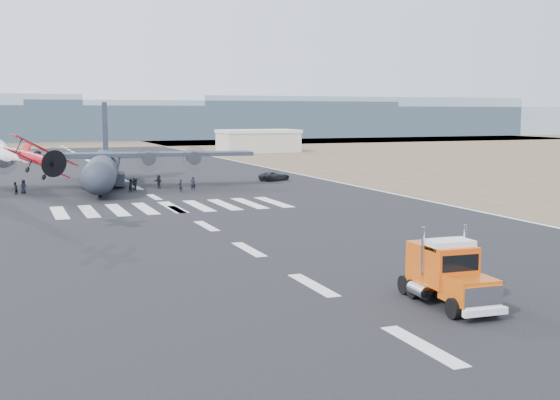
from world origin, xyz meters
TOP-DOWN VIEW (x-y plane):
  - ground at (0.00, 0.00)m, footprint 500.00×500.00m
  - scrub_far at (0.00, 230.00)m, footprint 500.00×80.00m
  - runway_markings at (0.00, 60.00)m, footprint 60.00×260.00m
  - ridge_seg_d at (0.00, 260.00)m, footprint 150.00×50.00m
  - ridge_seg_e at (65.00, 260.00)m, footprint 150.00×50.00m
  - ridge_seg_f at (130.00, 260.00)m, footprint 150.00×50.00m
  - ridge_seg_g at (195.00, 260.00)m, footprint 150.00×50.00m
  - hangar_right at (46.00, 150.00)m, footprint 20.50×12.50m
  - semi_truck at (5.04, 5.44)m, footprint 3.06×8.06m
  - aerobatic_biplane at (-14.44, 36.69)m, footprint 5.85×5.94m
  - transport_aircraft at (-4.21, 74.42)m, footprint 41.53×34.03m
  - support_vehicle at (21.60, 74.56)m, footprint 5.45×3.69m
  - crew_a at (4.36, 64.32)m, footprint 0.75×0.79m
  - crew_b at (-16.00, 69.08)m, footprint 0.88×0.92m
  - crew_c at (-0.65, 68.73)m, footprint 0.68×1.15m
  - crew_d at (-0.91, 68.74)m, footprint 1.11×0.96m
  - crew_e at (-14.95, 70.39)m, footprint 1.02×0.88m
  - crew_f at (2.65, 69.99)m, footprint 1.14×1.79m
  - crew_g at (6.42, 65.73)m, footprint 0.73×0.62m
  - crew_h at (-1.71, 66.48)m, footprint 0.98×0.92m

SIDE VIEW (x-z plane):
  - ground at x=0.00m, z-range 0.00..0.00m
  - scrub_far at x=0.00m, z-range 0.00..0.00m
  - runway_markings at x=0.00m, z-range 0.00..0.01m
  - support_vehicle at x=21.60m, z-range 0.00..1.39m
  - crew_b at x=-16.00m, z-range 0.00..1.62m
  - crew_c at x=-0.65m, z-range 0.00..1.67m
  - crew_a at x=4.36m, z-range 0.00..1.69m
  - crew_d at x=-0.91m, z-range 0.00..1.69m
  - crew_h at x=-1.71m, z-range 0.00..1.73m
  - crew_e at x=-14.95m, z-range 0.00..1.78m
  - crew_f at x=2.65m, z-range 0.00..1.84m
  - crew_g at x=6.42m, z-range 0.00..1.87m
  - semi_truck at x=5.04m, z-range -0.03..3.55m
  - hangar_right at x=46.00m, z-range 0.06..5.96m
  - transport_aircraft at x=-4.21m, z-range -2.91..9.09m
  - ridge_seg_d at x=0.00m, z-range 0.00..13.00m
  - ridge_seg_g at x=195.00m, z-range 0.00..13.00m
  - aerobatic_biplane at x=-14.44m, z-range 4.50..8.67m
  - ridge_seg_e at x=65.00m, z-range 0.00..15.00m
  - ridge_seg_f at x=130.00m, z-range 0.00..17.00m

